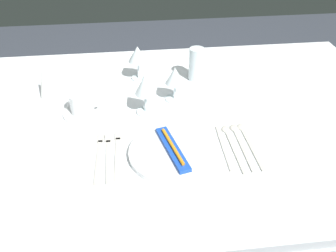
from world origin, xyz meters
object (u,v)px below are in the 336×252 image
(dinner_knife, at_px, (225,148))
(spoon_dessert, at_px, (240,141))
(spoon_tea, at_px, (248,140))
(wine_glass_centre, at_px, (145,87))
(spoon_soup, at_px, (232,142))
(fork_salad, at_px, (99,155))
(napkin_folded, at_px, (46,80))
(dinner_plate, at_px, (173,152))
(toothbrush_package, at_px, (173,148))
(fork_outer, at_px, (118,152))
(drink_tumbler, at_px, (196,66))
(wine_glass_left, at_px, (175,78))
(wine_glass_right, at_px, (138,56))
(coffee_cup_left, at_px, (82,103))
(fork_inner, at_px, (108,155))

(dinner_knife, distance_m, spoon_dessert, 0.06)
(dinner_knife, height_order, spoon_tea, spoon_tea)
(wine_glass_centre, bearing_deg, spoon_soup, -38.23)
(fork_salad, relative_size, wine_glass_centre, 1.50)
(napkin_folded, bearing_deg, fork_salad, -60.70)
(dinner_plate, xyz_separation_m, wine_glass_centre, (-0.07, 0.24, 0.10))
(toothbrush_package, xyz_separation_m, dinner_knife, (0.17, 0.01, -0.02))
(fork_outer, bearing_deg, spoon_tea, 1.77)
(fork_outer, height_order, drink_tumbler, drink_tumbler)
(spoon_soup, bearing_deg, toothbrush_package, -170.13)
(spoon_soup, height_order, spoon_tea, same)
(spoon_dessert, bearing_deg, wine_glass_left, 122.77)
(spoon_soup, xyz_separation_m, drink_tumbler, (-0.04, 0.42, 0.06))
(dinner_knife, distance_m, wine_glass_centre, 0.34)
(drink_tumbler, relative_size, napkin_folded, 0.94)
(wine_glass_left, height_order, napkin_folded, napkin_folded)
(dinner_knife, distance_m, wine_glass_right, 0.55)
(spoon_tea, xyz_separation_m, coffee_cup_left, (-0.54, 0.21, 0.04))
(spoon_dessert, bearing_deg, dinner_plate, -170.32)
(fork_salad, relative_size, coffee_cup_left, 2.12)
(drink_tumbler, xyz_separation_m, napkin_folded, (-0.58, -0.07, 0.01))
(fork_outer, height_order, napkin_folded, napkin_folded)
(fork_salad, bearing_deg, dinner_knife, -1.72)
(fork_inner, height_order, napkin_folded, napkin_folded)
(toothbrush_package, height_order, coffee_cup_left, coffee_cup_left)
(coffee_cup_left, xyz_separation_m, napkin_folded, (-0.14, 0.13, 0.03))
(fork_inner, distance_m, wine_glass_right, 0.49)
(spoon_dessert, xyz_separation_m, coffee_cup_left, (-0.51, 0.22, 0.04))
(fork_outer, relative_size, drink_tumbler, 1.65)
(dinner_knife, bearing_deg, wine_glass_right, 117.14)
(napkin_folded, bearing_deg, spoon_dessert, -27.94)
(coffee_cup_left, relative_size, drink_tumbler, 0.78)
(dinner_plate, bearing_deg, coffee_cup_left, 138.50)
(toothbrush_package, relative_size, spoon_tea, 0.92)
(toothbrush_package, relative_size, fork_salad, 0.94)
(fork_outer, relative_size, spoon_tea, 0.97)
(fork_inner, relative_size, dinner_knife, 1.02)
(spoon_soup, bearing_deg, napkin_folded, 150.67)
(fork_salad, relative_size, drink_tumbler, 1.66)
(fork_salad, distance_m, drink_tumbler, 0.58)
(fork_salad, height_order, wine_glass_right, wine_glass_right)
(dinner_plate, height_order, spoon_dessert, dinner_plate)
(fork_outer, xyz_separation_m, fork_salad, (-0.06, -0.01, 0.00))
(toothbrush_package, distance_m, wine_glass_left, 0.32)
(spoon_tea, relative_size, wine_glass_right, 1.62)
(toothbrush_package, bearing_deg, spoon_dessert, 9.68)
(dinner_plate, height_order, spoon_soup, dinner_plate)
(coffee_cup_left, distance_m, wine_glass_left, 0.34)
(spoon_tea, xyz_separation_m, napkin_folded, (-0.68, 0.34, 0.07))
(spoon_dessert, xyz_separation_m, drink_tumbler, (-0.07, 0.42, 0.06))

